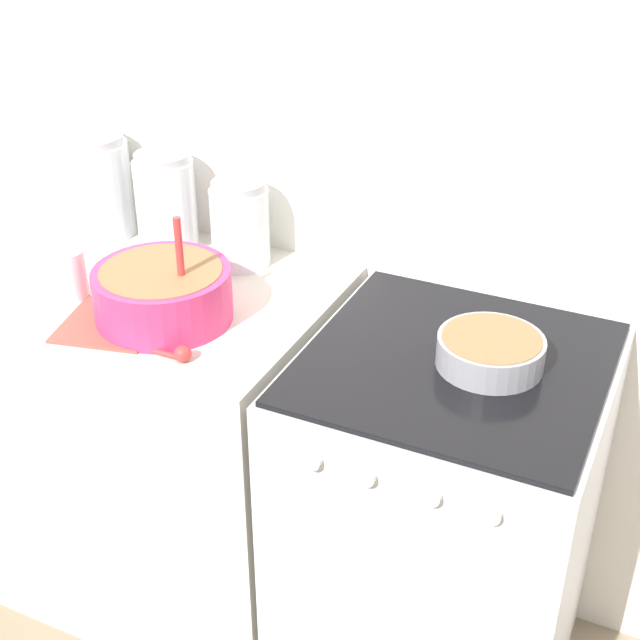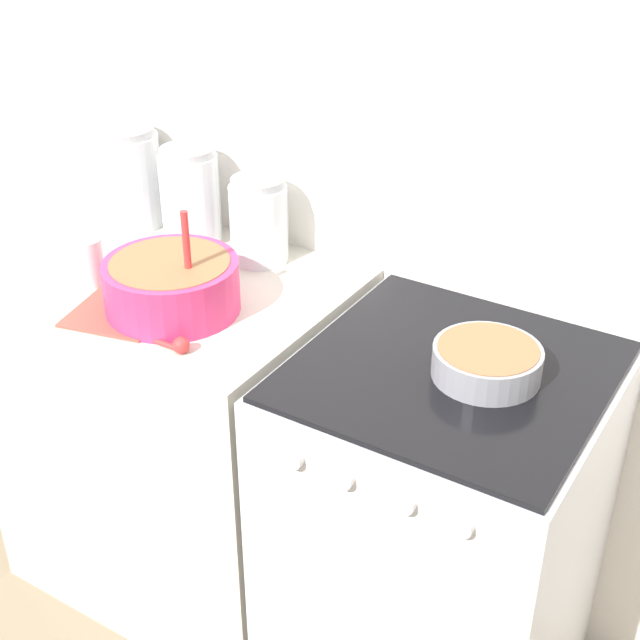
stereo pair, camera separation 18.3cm
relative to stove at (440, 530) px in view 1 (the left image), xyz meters
name	(u,v)px [view 1 (the left image)]	position (x,y,z in m)	size (l,w,h in m)	color
wall_back	(374,151)	(-0.32, 0.34, 0.74)	(4.65, 0.05, 2.40)	white
countertop_cabinet	(168,444)	(-0.74, 0.00, 0.00)	(0.82, 0.62, 0.92)	beige
stove	(440,530)	(0.00, 0.00, 0.00)	(0.62, 0.64, 0.92)	silver
mixing_bowl	(163,291)	(-0.63, -0.11, 0.53)	(0.30, 0.30, 0.25)	#E0336B
baking_pan	(490,351)	(0.07, 0.01, 0.49)	(0.21, 0.21, 0.07)	gray
storage_jar_left	(97,192)	(-1.03, 0.20, 0.57)	(0.18, 0.18, 0.26)	silver
storage_jar_middle	(166,208)	(-0.82, 0.20, 0.56)	(0.15, 0.15, 0.25)	silver
storage_jar_right	(240,229)	(-0.61, 0.20, 0.55)	(0.14, 0.14, 0.21)	silver
tin_can	(71,274)	(-0.87, -0.11, 0.52)	(0.07, 0.07, 0.11)	silver
recipe_page	(111,323)	(-0.72, -0.18, 0.46)	(0.24, 0.24, 0.01)	#CC4C3F
measuring_spoon	(178,353)	(-0.51, -0.24, 0.47)	(0.12, 0.04, 0.04)	red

